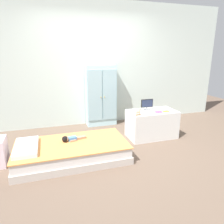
{
  "coord_description": "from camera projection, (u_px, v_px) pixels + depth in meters",
  "views": [
    {
      "loc": [
        -1.01,
        -3.06,
        1.62
      ],
      "look_at": [
        0.08,
        0.41,
        0.57
      ],
      "focal_mm": 33.28,
      "sensor_mm": 36.0,
      "label": 1
    }
  ],
  "objects": [
    {
      "name": "tv_stand",
      "position": [
        152.0,
        124.0,
        4.07
      ],
      "size": [
        0.92,
        0.53,
        0.53
      ],
      "primitive_type": "cube",
      "color": "silver",
      "rests_on": "ground_plane"
    },
    {
      "name": "book_yellow",
      "position": [
        166.0,
        111.0,
        3.95
      ],
      "size": [
        0.12,
        0.09,
        0.01
      ],
      "primitive_type": "cube",
      "color": "gold",
      "rests_on": "tv_stand"
    },
    {
      "name": "rocking_horse_toy",
      "position": [
        139.0,
        112.0,
        3.71
      ],
      "size": [
        0.11,
        0.04,
        0.13
      ],
      "color": "#8E6642",
      "rests_on": "tv_stand"
    },
    {
      "name": "pillow",
      "position": [
        26.0,
        147.0,
        3.0
      ],
      "size": [
        0.32,
        0.64,
        0.06
      ],
      "primitive_type": "cube",
      "color": "silver",
      "rests_on": "bed"
    },
    {
      "name": "doll",
      "position": [
        70.0,
        139.0,
        3.27
      ],
      "size": [
        0.39,
        0.16,
        0.1
      ],
      "color": "#4C84C6",
      "rests_on": "bed"
    },
    {
      "name": "ground_plane",
      "position": [
        115.0,
        151.0,
        3.55
      ],
      "size": [
        10.0,
        10.0,
        0.02
      ],
      "primitive_type": "cube",
      "color": "brown"
    },
    {
      "name": "wardrobe",
      "position": [
        101.0,
        96.0,
        4.66
      ],
      "size": [
        0.67,
        0.31,
        1.36
      ],
      "color": "silver",
      "rests_on": "ground_plane"
    },
    {
      "name": "bed",
      "position": [
        72.0,
        151.0,
        3.24
      ],
      "size": [
        1.71,
        0.89,
        0.27
      ],
      "color": "beige",
      "rests_on": "ground_plane"
    },
    {
      "name": "book_purple",
      "position": [
        159.0,
        112.0,
        3.9
      ],
      "size": [
        0.14,
        0.09,
        0.02
      ],
      "primitive_type": "cube",
      "color": "#8E51B2",
      "rests_on": "tv_stand"
    },
    {
      "name": "tv_monitor",
      "position": [
        147.0,
        104.0,
        4.02
      ],
      "size": [
        0.24,
        0.1,
        0.22
      ],
      "color": "#99999E",
      "rests_on": "tv_stand"
    },
    {
      "name": "back_wall",
      "position": [
        93.0,
        65.0,
        4.61
      ],
      "size": [
        6.4,
        0.05,
        2.7
      ],
      "primitive_type": "cube",
      "color": "silver",
      "rests_on": "ground_plane"
    }
  ]
}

